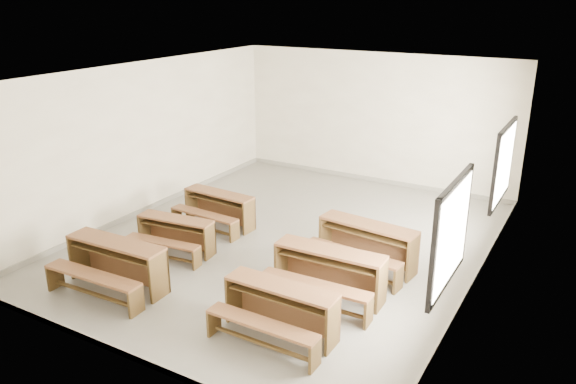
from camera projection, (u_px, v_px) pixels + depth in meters
The scene contains 7 objects.
room at pixel (292, 133), 10.05m from camera, with size 8.50×8.50×3.20m.
desk_set_0 at pixel (115, 261), 8.96m from camera, with size 1.79×0.97×0.79m.
desk_set_1 at pixel (175, 233), 10.24m from camera, with size 1.53×0.92×0.65m.
desk_set_2 at pixel (218, 207), 11.41m from camera, with size 1.60×0.89×0.70m.
desk_set_3 at pixel (279, 307), 7.73m from camera, with size 1.64×0.86×0.74m.
desk_set_4 at pixel (328, 270), 8.69m from camera, with size 1.78×0.97×0.79m.
desk_set_5 at pixel (366, 242), 9.67m from camera, with size 1.83×1.08×0.78m.
Camera 1 is at (4.93, -8.55, 4.51)m, focal length 35.00 mm.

